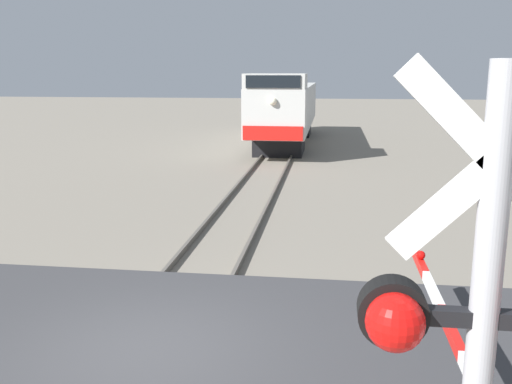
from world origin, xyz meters
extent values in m
plane|color=gray|center=(0.00, 0.00, 0.00)|extent=(160.00, 160.00, 0.00)
cube|color=#59544C|center=(-0.72, 0.00, 0.07)|extent=(0.08, 80.00, 0.15)
cube|color=#59544C|center=(0.72, 0.00, 0.07)|extent=(0.08, 80.00, 0.15)
cube|color=#38383A|center=(0.00, 0.00, 0.08)|extent=(36.00, 6.38, 0.16)
cube|color=black|center=(0.00, 21.20, 0.53)|extent=(2.41, 3.20, 1.05)
cube|color=black|center=(0.00, 29.66, 0.53)|extent=(2.41, 3.20, 1.05)
cube|color=silver|center=(0.00, 25.43, 2.19)|extent=(2.84, 15.37, 2.27)
cube|color=silver|center=(0.00, 19.06, 3.66)|extent=(2.78, 2.63, 0.68)
cube|color=black|center=(0.00, 17.71, 3.66)|extent=(2.41, 0.06, 0.55)
cube|color=red|center=(0.00, 17.70, 1.40)|extent=(2.70, 0.08, 0.64)
sphere|color=#F2EACC|center=(0.00, 17.69, 2.81)|extent=(0.36, 0.36, 0.36)
cube|color=white|center=(3.34, -4.61, 3.72)|extent=(0.95, 0.04, 0.95)
cube|color=white|center=(3.34, -4.61, 3.72)|extent=(0.95, 0.04, 0.95)
cube|color=black|center=(3.34, -4.61, 2.97)|extent=(1.04, 0.08, 0.08)
sphere|color=red|center=(2.92, -4.71, 2.97)|extent=(0.28, 0.28, 0.28)
cylinder|color=black|center=(2.92, -4.59, 2.97)|extent=(0.34, 0.14, 0.34)
cube|color=red|center=(4.06, -0.84, 1.12)|extent=(0.10, 1.23, 0.14)
cube|color=white|center=(4.06, 0.40, 1.12)|extent=(0.10, 1.23, 0.14)
cube|color=red|center=(4.06, 1.63, 1.12)|extent=(0.10, 1.23, 0.14)
sphere|color=red|center=(4.06, -1.96, 1.26)|extent=(0.14, 0.14, 0.14)
sphere|color=red|center=(4.06, 1.55, 1.26)|extent=(0.14, 0.14, 0.14)
camera|label=1|loc=(2.60, -7.21, 4.12)|focal=39.47mm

